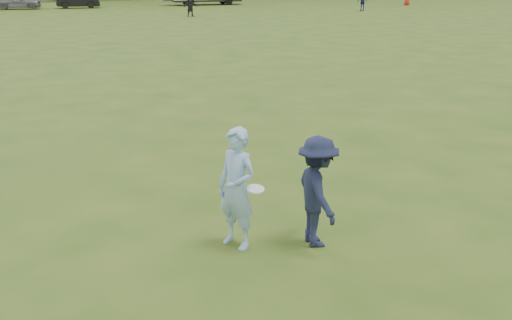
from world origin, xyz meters
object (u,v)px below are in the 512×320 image
Objects in this scene: thrower at (237,188)px; field_cone at (329,9)px; car_e at (17,1)px; car_f at (78,1)px; defender at (318,192)px; player_far_b at (362,2)px; player_far_d at (190,6)px.

thrower is 6.38× the size of field_cone.
field_cone is (28.98, -12.30, -0.64)m from car_e.
thrower is 58.72m from car_f.
defender reaches higher than field_cone.
player_far_b is (25.87, 45.61, -0.04)m from defender.
defender is 59.49m from car_e.
player_far_b is at bearing 118.68° from thrower.
field_cone is (22.94, 46.87, -0.73)m from defender.
thrower is at bearing -109.85° from player_far_d.
car_f is at bearing 152.08° from field_cone.
defender is 52.44m from player_far_b.
player_far_b is 17.45m from player_far_d.
thrower is at bearing -169.77° from car_e.
defender is 1.04× the size of player_far_b.
thrower is 1.25m from defender.
car_e reaches higher than car_f.
thrower is 0.44× the size of car_f.
car_f is 14.57× the size of field_cone.
player_far_b is at bearing -107.51° from car_e.
car_e is 5.97m from car_f.
thrower is 45.19m from player_far_d.
field_cone is at bearing 122.15° from thrower.
player_far_d is 16.88m from car_f.
player_far_b is (27.07, 45.25, -0.11)m from thrower.
car_e is (-31.92, 13.57, -0.06)m from player_far_b.
player_far_d is 14.69m from field_cone.
thrower is 0.42× the size of car_e.
thrower is at bearing -117.42° from field_cone.
thrower reaches higher than car_f.
player_far_d is 5.74× the size of field_cone.
player_far_d is 20.63m from car_e.
defender is (1.20, -0.36, -0.08)m from thrower.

